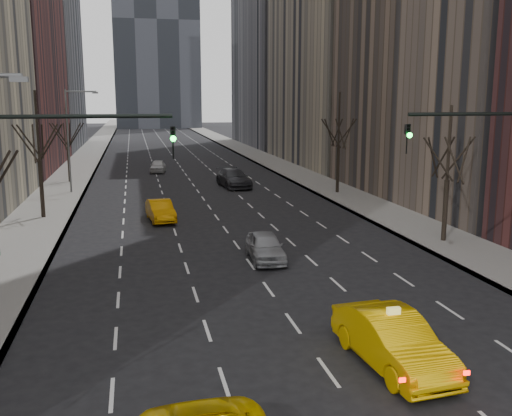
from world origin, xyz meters
TOP-DOWN VIEW (x-y plane):
  - sidewalk_left at (-12.25, 70.00)m, footprint 4.50×320.00m
  - sidewalk_right at (12.25, 70.00)m, footprint 4.50×320.00m
  - tree_lw_c at (-12.00, 34.00)m, footprint 3.36×3.50m
  - tree_lw_d at (-12.00, 52.00)m, footprint 3.36×3.50m
  - tree_rw_b at (12.00, 22.00)m, footprint 3.36×3.50m
  - tree_rw_c at (12.00, 40.00)m, footprint 3.36×3.50m
  - traffic_mast_left at (-9.11, 12.00)m, footprint 6.69×0.39m
  - streetlight_far at (-10.84, 45.00)m, footprint 2.83×0.22m
  - taxi_sedan at (2.10, 8.01)m, footprint 2.30×5.37m
  - silver_sedan_ahead at (0.93, 20.62)m, footprint 1.95×4.37m
  - far_taxi at (-3.96, 31.69)m, footprint 2.03×4.53m
  - far_suv_grey at (3.67, 45.93)m, footprint 2.96×6.15m
  - far_car_white at (-2.95, 58.79)m, footprint 2.13×4.28m

SIDE VIEW (x-z plane):
  - sidewalk_left at x=-12.25m, z-range 0.00..0.15m
  - sidewalk_right at x=12.25m, z-range 0.00..0.15m
  - far_car_white at x=-2.95m, z-range 0.00..1.40m
  - far_taxi at x=-3.96m, z-range 0.00..1.44m
  - silver_sedan_ahead at x=0.93m, z-range 0.00..1.46m
  - taxi_sedan at x=2.10m, z-range 0.00..1.72m
  - far_suv_grey at x=3.67m, z-range 0.00..1.73m
  - tree_lw_d at x=-12.00m, z-range -0.12..7.24m
  - tree_rw_b at x=12.00m, z-range -0.19..7.63m
  - tree_lw_c at x=-12.00m, z-range -0.33..8.41m
  - tree_rw_c at x=12.00m, z-range -0.33..8.41m
  - traffic_mast_left at x=-9.11m, z-range 1.49..9.49m
  - streetlight_far at x=-10.84m, z-range 1.12..10.12m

